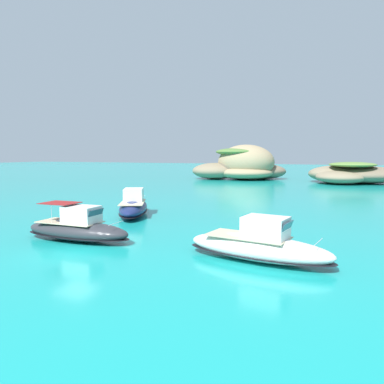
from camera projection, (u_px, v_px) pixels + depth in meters
ground_plane at (76, 253)px, 23.30m from camera, size 400.00×400.00×0.00m
islet_large at (243, 166)px, 90.02m from camera, size 24.10×21.83×8.40m
islet_small at (351, 174)px, 77.67m from camera, size 23.91×18.89×4.54m
motorboat_white at (259, 246)px, 21.56m from camera, size 9.29×4.09×2.65m
motorboat_navy at (133, 206)px, 37.50m from camera, size 6.46×9.47×2.71m
motorboat_charcoal at (78, 229)px, 26.52m from camera, size 8.65×2.72×2.70m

